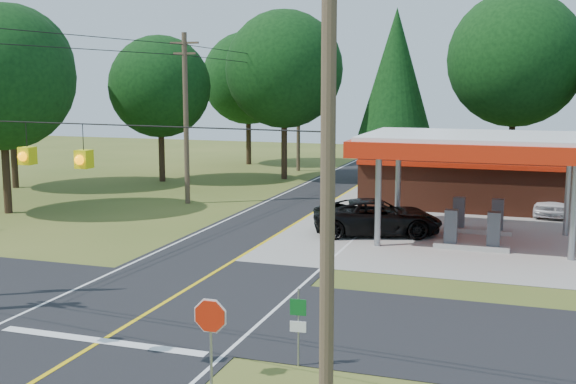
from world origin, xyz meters
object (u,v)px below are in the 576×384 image
(gas_canopy, at_px, (478,148))
(suv_car, at_px, (377,217))
(sedan_car, at_px, (555,201))
(octagonal_stop_sign, at_px, (210,324))

(gas_canopy, height_order, suv_car, gas_canopy)
(sedan_car, bearing_deg, octagonal_stop_sign, -99.33)
(suv_car, relative_size, sedan_car, 1.32)
(gas_canopy, bearing_deg, suv_car, -178.20)
(octagonal_stop_sign, bearing_deg, suv_car, 90.00)
(sedan_car, bearing_deg, suv_car, -127.57)
(suv_car, bearing_deg, octagonal_stop_sign, 162.05)
(sedan_car, relative_size, octagonal_stop_sign, 1.90)
(suv_car, bearing_deg, gas_canopy, -106.15)
(suv_car, height_order, sedan_car, suv_car)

